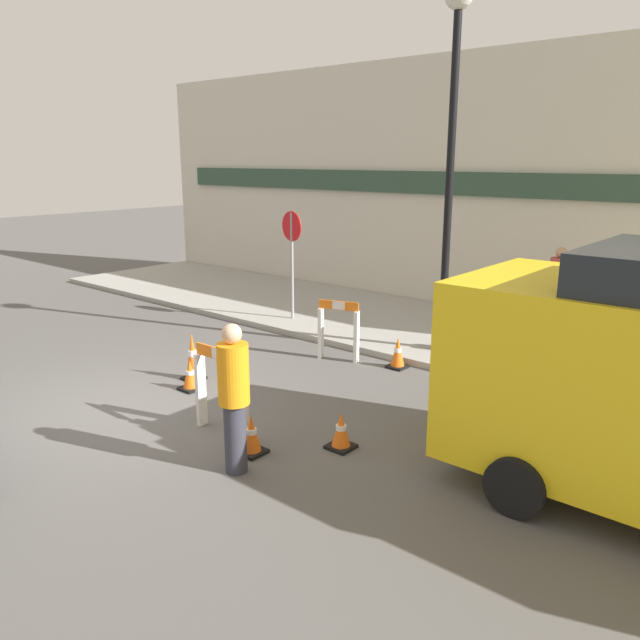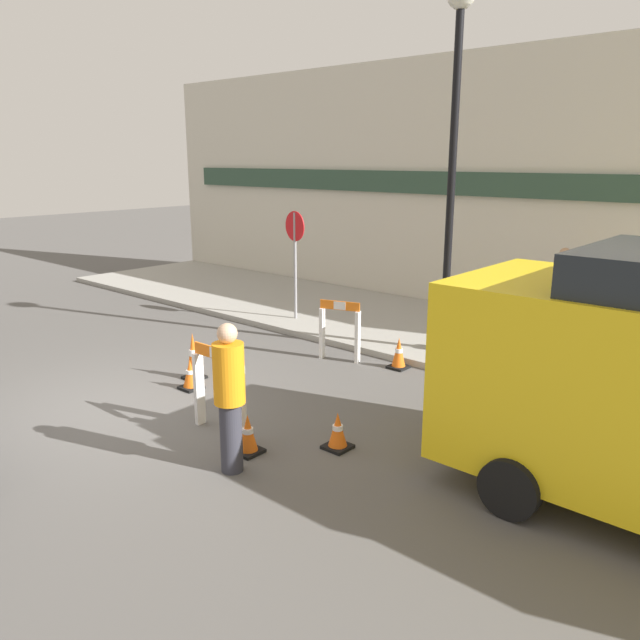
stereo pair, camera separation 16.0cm
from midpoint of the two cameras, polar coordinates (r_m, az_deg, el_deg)
ground_plane at (r=8.92m, az=-19.22°, el=-8.25°), size 60.00×60.00×0.00m
sidewalk_slab at (r=13.12m, az=6.03°, el=0.03°), size 18.00×3.99×0.11m
storefront_facade at (r=14.45m, az=11.18°, el=12.02°), size 18.00×0.22×5.50m
streetlamp_post at (r=10.61m, az=12.63°, el=16.93°), size 0.44×0.44×5.84m
stop_sign at (r=12.68m, az=-1.93°, el=6.66°), size 0.60×0.11×2.20m
barricade_0 at (r=7.82m, az=-8.67°, el=-6.12°), size 0.84×0.14×1.11m
barricade_1 at (r=10.50m, az=2.25°, el=-0.86°), size 0.71×0.35×1.03m
traffic_cone_0 at (r=9.47m, az=-11.29°, el=-4.95°), size 0.30×0.30×0.45m
traffic_cone_1 at (r=9.84m, az=-11.05°, el=-3.31°), size 0.30×0.30×0.74m
traffic_cone_2 at (r=7.39m, az=-5.98°, el=-10.39°), size 0.30×0.30×0.48m
traffic_cone_3 at (r=7.46m, az=2.25°, el=-10.16°), size 0.30×0.30×0.45m
traffic_cone_4 at (r=10.26m, az=7.66°, el=-3.07°), size 0.30×0.30×0.52m
person_worker at (r=6.75m, az=-7.60°, el=-6.67°), size 0.45×0.45×1.68m
person_pedestrian at (r=12.02m, az=21.55°, el=2.45°), size 0.47×0.47×1.69m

